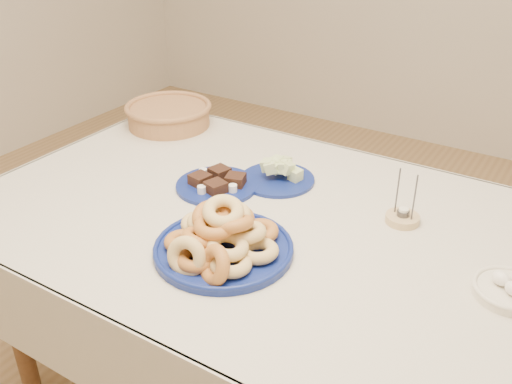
{
  "coord_description": "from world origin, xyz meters",
  "views": [
    {
      "loc": [
        0.71,
        -1.18,
        1.58
      ],
      "look_at": [
        0.0,
        -0.05,
        0.85
      ],
      "focal_mm": 40.0,
      "sensor_mm": 36.0,
      "label": 1
    }
  ],
  "objects_px": {
    "dining_table": "(265,247)",
    "brownie_plate": "(217,183)",
    "wicker_basket": "(169,114)",
    "candle_holder": "(403,218)",
    "egg_bowl": "(510,289)",
    "donut_platter": "(222,240)",
    "melon_plate": "(279,173)"
  },
  "relations": [
    {
      "from": "dining_table",
      "to": "wicker_basket",
      "type": "distance_m",
      "value": 0.78
    },
    {
      "from": "melon_plate",
      "to": "donut_platter",
      "type": "bearing_deg",
      "value": -79.14
    },
    {
      "from": "melon_plate",
      "to": "wicker_basket",
      "type": "height_order",
      "value": "wicker_basket"
    },
    {
      "from": "dining_table",
      "to": "brownie_plate",
      "type": "height_order",
      "value": "brownie_plate"
    },
    {
      "from": "candle_holder",
      "to": "egg_bowl",
      "type": "bearing_deg",
      "value": -29.51
    },
    {
      "from": "dining_table",
      "to": "wicker_basket",
      "type": "xyz_separation_m",
      "value": [
        -0.67,
        0.38,
        0.15
      ]
    },
    {
      "from": "candle_holder",
      "to": "brownie_plate",
      "type": "bearing_deg",
      "value": -168.91
    },
    {
      "from": "donut_platter",
      "to": "melon_plate",
      "type": "xyz_separation_m",
      "value": [
        -0.08,
        0.42,
        -0.01
      ]
    },
    {
      "from": "donut_platter",
      "to": "brownie_plate",
      "type": "relative_size",
      "value": 1.39
    },
    {
      "from": "melon_plate",
      "to": "candle_holder",
      "type": "relative_size",
      "value": 1.97
    },
    {
      "from": "dining_table",
      "to": "melon_plate",
      "type": "height_order",
      "value": "melon_plate"
    },
    {
      "from": "donut_platter",
      "to": "wicker_basket",
      "type": "xyz_separation_m",
      "value": [
        -0.67,
        0.6,
        0.0
      ]
    },
    {
      "from": "donut_platter",
      "to": "candle_holder",
      "type": "relative_size",
      "value": 2.36
    },
    {
      "from": "melon_plate",
      "to": "egg_bowl",
      "type": "xyz_separation_m",
      "value": [
        0.73,
        -0.21,
        -0.01
      ]
    },
    {
      "from": "dining_table",
      "to": "donut_platter",
      "type": "height_order",
      "value": "donut_platter"
    },
    {
      "from": "melon_plate",
      "to": "candle_holder",
      "type": "bearing_deg",
      "value": -4.22
    },
    {
      "from": "wicker_basket",
      "to": "candle_holder",
      "type": "bearing_deg",
      "value": -11.64
    },
    {
      "from": "egg_bowl",
      "to": "brownie_plate",
      "type": "bearing_deg",
      "value": 175.4
    },
    {
      "from": "donut_platter",
      "to": "melon_plate",
      "type": "distance_m",
      "value": 0.43
    },
    {
      "from": "dining_table",
      "to": "egg_bowl",
      "type": "height_order",
      "value": "egg_bowl"
    },
    {
      "from": "brownie_plate",
      "to": "candle_holder",
      "type": "bearing_deg",
      "value": 11.09
    },
    {
      "from": "dining_table",
      "to": "melon_plate",
      "type": "relative_size",
      "value": 5.54
    },
    {
      "from": "egg_bowl",
      "to": "donut_platter",
      "type": "bearing_deg",
      "value": -161.72
    },
    {
      "from": "melon_plate",
      "to": "egg_bowl",
      "type": "bearing_deg",
      "value": -15.98
    },
    {
      "from": "candle_holder",
      "to": "egg_bowl",
      "type": "xyz_separation_m",
      "value": [
        0.31,
        -0.18,
        0.0
      ]
    },
    {
      "from": "brownie_plate",
      "to": "egg_bowl",
      "type": "xyz_separation_m",
      "value": [
        0.87,
        -0.07,
        0.0
      ]
    },
    {
      "from": "wicker_basket",
      "to": "candle_holder",
      "type": "relative_size",
      "value": 2.36
    },
    {
      "from": "melon_plate",
      "to": "candle_holder",
      "type": "xyz_separation_m",
      "value": [
        0.41,
        -0.03,
        -0.01
      ]
    },
    {
      "from": "wicker_basket",
      "to": "dining_table",
      "type": "bearing_deg",
      "value": -29.71
    },
    {
      "from": "wicker_basket",
      "to": "egg_bowl",
      "type": "distance_m",
      "value": 1.37
    },
    {
      "from": "donut_platter",
      "to": "melon_plate",
      "type": "relative_size",
      "value": 1.2
    },
    {
      "from": "egg_bowl",
      "to": "candle_holder",
      "type": "bearing_deg",
      "value": 150.49
    }
  ]
}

